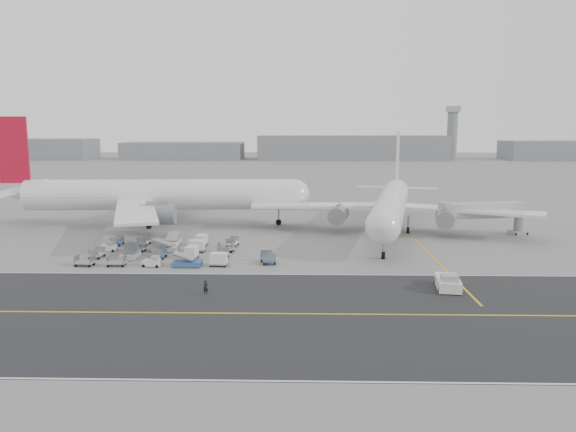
{
  "coord_description": "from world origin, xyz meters",
  "views": [
    {
      "loc": [
        10.11,
        -74.55,
        19.51
      ],
      "look_at": [
        8.09,
        12.0,
        5.62
      ],
      "focal_mm": 35.0,
      "sensor_mm": 36.0,
      "label": 1
    }
  ],
  "objects_px": {
    "control_tower": "(452,132)",
    "airliner_b": "(391,204)",
    "jet_bridge": "(484,212)",
    "pushback_tug": "(448,282)",
    "ground_crew_a": "(206,287)",
    "airliner_a": "(154,195)"
  },
  "relations": [
    {
      "from": "airliner_a",
      "to": "jet_bridge",
      "type": "distance_m",
      "value": 62.43
    },
    {
      "from": "control_tower",
      "to": "pushback_tug",
      "type": "xyz_separation_m",
      "value": [
        -72.08,
        -273.52,
        -15.4
      ]
    },
    {
      "from": "airliner_a",
      "to": "jet_bridge",
      "type": "bearing_deg",
      "value": -101.11
    },
    {
      "from": "pushback_tug",
      "to": "ground_crew_a",
      "type": "xyz_separation_m",
      "value": [
        -28.92,
        -2.83,
        -0.0
      ]
    },
    {
      "from": "control_tower",
      "to": "jet_bridge",
      "type": "xyz_separation_m",
      "value": [
        -57.14,
        -239.54,
        -11.94
      ]
    },
    {
      "from": "airliner_b",
      "to": "jet_bridge",
      "type": "relative_size",
      "value": 3.2
    },
    {
      "from": "control_tower",
      "to": "airliner_a",
      "type": "distance_m",
      "value": 259.65
    },
    {
      "from": "control_tower",
      "to": "airliner_a",
      "type": "bearing_deg",
      "value": -117.28
    },
    {
      "from": "airliner_a",
      "to": "ground_crew_a",
      "type": "bearing_deg",
      "value": -161.5
    },
    {
      "from": "airliner_b",
      "to": "pushback_tug",
      "type": "bearing_deg",
      "value": -76.35
    },
    {
      "from": "jet_bridge",
      "to": "airliner_b",
      "type": "bearing_deg",
      "value": 159.84
    },
    {
      "from": "pushback_tug",
      "to": "ground_crew_a",
      "type": "height_order",
      "value": "pushback_tug"
    },
    {
      "from": "control_tower",
      "to": "airliner_b",
      "type": "height_order",
      "value": "control_tower"
    },
    {
      "from": "airliner_a",
      "to": "jet_bridge",
      "type": "relative_size",
      "value": 3.74
    },
    {
      "from": "jet_bridge",
      "to": "ground_crew_a",
      "type": "bearing_deg",
      "value": -151.19
    },
    {
      "from": "airliner_b",
      "to": "jet_bridge",
      "type": "distance_m",
      "value": 16.33
    },
    {
      "from": "airliner_a",
      "to": "jet_bridge",
      "type": "xyz_separation_m",
      "value": [
        61.76,
        -8.94,
        -1.84
      ]
    },
    {
      "from": "airliner_a",
      "to": "airliner_b",
      "type": "distance_m",
      "value": 46.12
    },
    {
      "from": "pushback_tug",
      "to": "ground_crew_a",
      "type": "distance_m",
      "value": 29.06
    },
    {
      "from": "control_tower",
      "to": "airliner_b",
      "type": "distance_m",
      "value": 248.3
    },
    {
      "from": "control_tower",
      "to": "airliner_b",
      "type": "relative_size",
      "value": 0.59
    },
    {
      "from": "ground_crew_a",
      "to": "airliner_b",
      "type": "bearing_deg",
      "value": 37.24
    }
  ]
}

